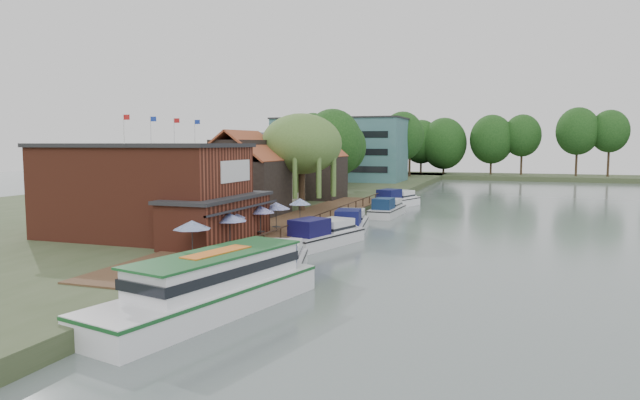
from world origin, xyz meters
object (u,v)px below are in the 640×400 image
(cruiser_0, at_px, (281,259))
(cruiser_1, at_px, (323,231))
(willow, at_px, (302,163))
(cruiser_3, at_px, (387,206))
(hotel_block, at_px, (340,149))
(umbrella_2, at_px, (231,227))
(cruiser_2, at_px, (350,220))
(pub, at_px, (164,191))
(umbrella_0, at_px, (192,239))
(tour_boat, at_px, (208,283))
(umbrella_4, at_px, (276,217))
(cottage_a, at_px, (242,173))
(umbrella_1, at_px, (230,230))
(umbrella_5, at_px, (300,212))
(umbrella_3, at_px, (260,221))
(cottage_b, at_px, (258,169))
(cruiser_4, at_px, (396,198))
(cottage_c, at_px, (315,166))
(swan, at_px, (225,299))

(cruiser_0, height_order, cruiser_1, cruiser_1)
(willow, bearing_deg, cruiser_3, 39.96)
(cruiser_3, bearing_deg, hotel_block, 115.62)
(umbrella_2, bearing_deg, cruiser_2, 71.77)
(pub, distance_m, umbrella_0, 9.19)
(cruiser_2, xyz_separation_m, tour_boat, (0.49, -26.59, 0.32))
(willow, height_order, umbrella_4, willow)
(cottage_a, bearing_deg, pub, -86.19)
(pub, relative_size, umbrella_1, 8.33)
(pub, height_order, umbrella_5, pub)
(willow, xyz_separation_m, cruiser_0, (8.13, -24.92, -5.06))
(umbrella_2, bearing_deg, umbrella_5, 82.33)
(hotel_block, relative_size, cottage_a, 2.95)
(hotel_block, xyz_separation_m, umbrella_3, (14.68, -68.22, -4.86))
(cottage_b, distance_m, umbrella_3, 24.83)
(pub, relative_size, cruiser_4, 2.03)
(umbrella_5, relative_size, tour_boat, 0.17)
(cottage_b, bearing_deg, umbrella_0, -71.85)
(cottage_b, bearing_deg, willow, -33.69)
(umbrella_5, bearing_deg, cottage_c, 106.74)
(pub, bearing_deg, cottage_b, 99.09)
(umbrella_5, distance_m, cruiser_3, 17.80)
(swan, bearing_deg, willow, 103.78)
(cottage_c, bearing_deg, cruiser_1, -69.10)
(umbrella_1, height_order, umbrella_4, same)
(cruiser_1, xyz_separation_m, cruiser_4, (-0.19, 30.30, 0.01))
(umbrella_3, height_order, tour_boat, umbrella_3)
(cruiser_2, bearing_deg, tour_boat, -98.94)
(hotel_block, height_order, umbrella_2, hotel_block)
(umbrella_5, xyz_separation_m, cruiser_2, (3.37, 4.24, -1.12))
(cruiser_3, bearing_deg, cottage_a, -134.85)
(pub, distance_m, cottage_a, 15.05)
(umbrella_0, height_order, umbrella_3, same)
(cottage_c, xyz_separation_m, cruiser_1, (10.57, -27.68, -4.07))
(cruiser_0, distance_m, cruiser_1, 11.30)
(umbrella_3, bearing_deg, cruiser_3, 78.81)
(cottage_b, distance_m, cruiser_0, 34.01)
(umbrella_2, bearing_deg, umbrella_0, -87.97)
(umbrella_4, xyz_separation_m, swan, (4.33, -16.66, -2.07))
(umbrella_0, bearing_deg, umbrella_5, 85.72)
(cruiser_2, relative_size, cruiser_3, 1.06)
(swan, bearing_deg, umbrella_5, 100.28)
(cottage_b, bearing_deg, pub, -80.91)
(umbrella_0, height_order, umbrella_1, same)
(cottage_c, bearing_deg, cottage_a, -93.01)
(umbrella_0, relative_size, tour_boat, 0.17)
(cottage_c, height_order, umbrella_2, cottage_c)
(pub, xyz_separation_m, cottage_b, (-4.00, 25.00, 0.60))
(umbrella_2, distance_m, cruiser_4, 37.69)
(umbrella_3, relative_size, cruiser_0, 0.25)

